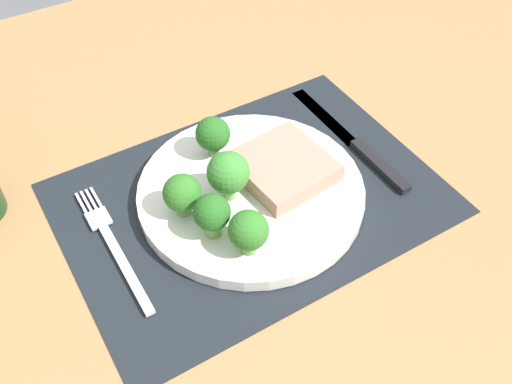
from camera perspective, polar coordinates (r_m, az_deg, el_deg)
name	(u,v)px	position (r cm, az deg, el deg)	size (l,w,h in cm)	color
ground_plane	(251,207)	(69.11, -0.48, -1.49)	(140.00, 110.00, 3.00)	#996D42
placemat	(251,198)	(67.88, -0.49, -0.56)	(42.79, 30.75, 0.30)	black
plate	(251,192)	(67.19, -0.50, -0.02)	(26.12, 26.12, 1.60)	silver
steak	(281,165)	(67.66, 2.50, 2.65)	(9.85, 10.13, 2.20)	tan
broccoli_near_fork	(212,214)	(59.92, -4.34, -2.12)	(3.98, 3.98, 5.36)	#6B994C
broccoli_back_left	(228,173)	(62.99, -2.78, 1.92)	(4.73, 4.73, 6.25)	#6B994C
broccoli_front_edge	(182,194)	(62.48, -7.23, -0.16)	(4.22, 4.22, 5.11)	#6B994C
broccoli_center	(213,134)	(68.58, -4.25, 5.65)	(4.13, 4.13, 5.33)	#5B8942
broccoli_near_steak	(248,231)	(58.33, -0.75, -3.84)	(4.20, 4.20, 5.36)	#5B8942
fork	(113,245)	(64.75, -13.82, -5.07)	(2.40, 19.20, 0.50)	silver
knife	(357,145)	(74.82, 9.88, 4.60)	(1.80, 23.00, 0.80)	black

